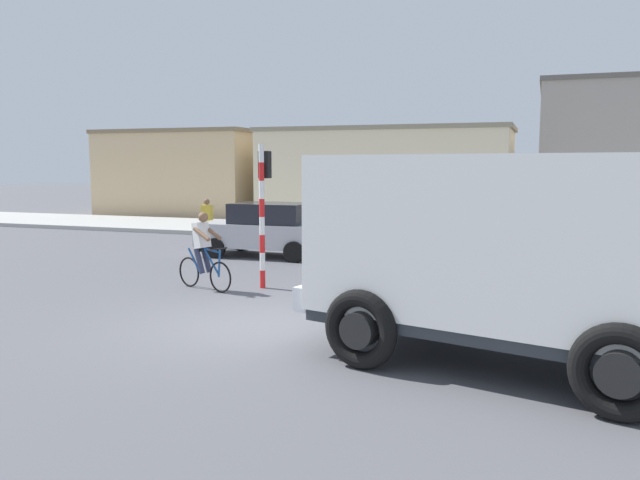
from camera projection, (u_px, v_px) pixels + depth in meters
name	position (u px, v px, depth m)	size (l,w,h in m)	color
ground_plane	(251.00, 323.00, 11.11)	(120.00, 120.00, 0.00)	#56565B
sidewalk_far	(412.00, 234.00, 24.38)	(80.00, 5.00, 0.16)	#ADADA8
truck_foreground	(509.00, 246.00, 8.66)	(5.85, 3.78, 2.90)	white
cyclist	(203.00, 251.00, 13.97)	(1.64, 0.72, 1.72)	black
traffic_light_pole	(263.00, 196.00, 14.09)	(0.24, 0.43, 3.20)	red
car_red_near	(267.00, 229.00, 18.99)	(4.02, 1.91, 1.60)	#B7B7BC
car_white_mid	(441.00, 236.00, 17.34)	(4.26, 2.48, 1.60)	#B7B7BC
pedestrian_near_kerb	(207.00, 222.00, 20.95)	(0.34, 0.22, 1.62)	#2D334C
building_corner_left	(191.00, 173.00, 34.23)	(8.49, 6.09, 4.48)	#D1B284
building_mid_block	(386.00, 175.00, 30.11)	(11.62, 5.27, 4.42)	beige
building_corner_right	(629.00, 154.00, 28.30)	(7.69, 6.74, 6.35)	#9E9389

